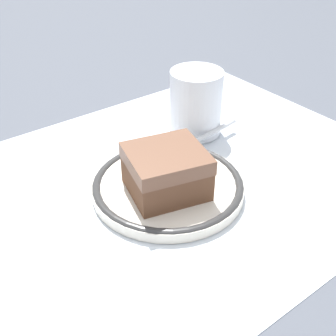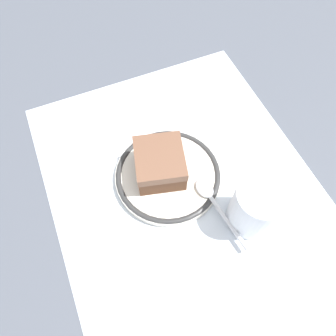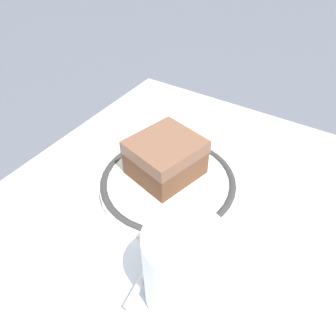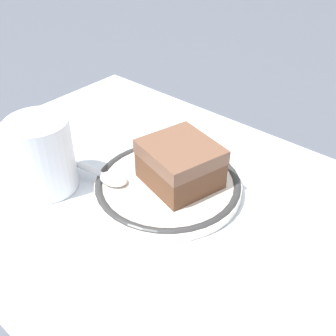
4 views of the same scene
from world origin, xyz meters
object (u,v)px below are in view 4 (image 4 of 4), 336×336
object	(u,v)px
plate	(168,185)
spoon	(99,173)
cup	(44,159)
cake_slice	(180,164)

from	to	relation	value
plate	spoon	size ratio (longest dim) A/B	1.32
plate	cup	xyz separation A→B (m)	(0.11, 0.09, 0.03)
plate	spoon	xyz separation A→B (m)	(0.07, 0.04, 0.01)
plate	cup	bearing A→B (deg)	37.66
cake_slice	spoon	bearing A→B (deg)	34.62
cake_slice	cup	world-z (taller)	cup
cup	plate	bearing A→B (deg)	-142.34
cake_slice	plate	bearing A→B (deg)	45.31
plate	cup	world-z (taller)	cup
cake_slice	spoon	world-z (taller)	cake_slice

